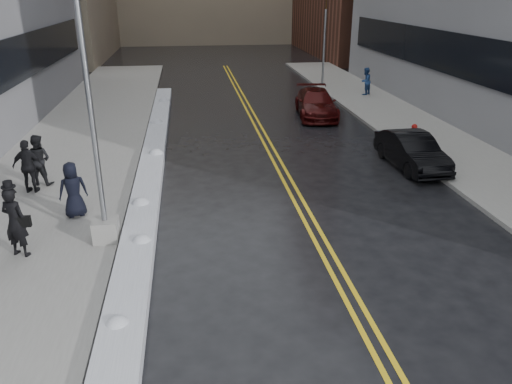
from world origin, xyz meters
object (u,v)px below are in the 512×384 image
object	(u,v)px
traffic_signal	(325,36)
pedestrian_east	(366,81)
pedestrian_c	(73,190)
pedestrian_d	(29,167)
lamppost	(97,156)
car_black	(412,151)
pedestrian_b	(38,160)
fire_hydrant	(414,131)
car_maroon	(316,103)
pedestrian_fedora	(15,222)

from	to	relation	value
traffic_signal	pedestrian_east	distance (m)	4.86
pedestrian_c	pedestrian_d	world-z (taller)	pedestrian_d
lamppost	car_black	bearing A→B (deg)	24.34
pedestrian_b	traffic_signal	bearing A→B (deg)	-114.18
pedestrian_c	fire_hydrant	bearing A→B (deg)	-173.62
pedestrian_east	traffic_signal	bearing A→B (deg)	-105.22
pedestrian_b	car_maroon	world-z (taller)	pedestrian_b
pedestrian_fedora	pedestrian_c	bearing A→B (deg)	-89.70
traffic_signal	pedestrian_east	world-z (taller)	traffic_signal
pedestrian_fedora	pedestrian_d	size ratio (longest dim) A/B	1.03
fire_hydrant	pedestrian_east	xyz separation A→B (m)	(1.26, 10.16, 0.45)
pedestrian_b	car_black	size ratio (longest dim) A/B	0.43
fire_hydrant	car_maroon	size ratio (longest dim) A/B	0.15
traffic_signal	car_maroon	xyz separation A→B (m)	(-2.60, -8.49, -2.70)
pedestrian_b	pedestrian_c	xyz separation A→B (m)	(1.69, -2.87, -0.04)
pedestrian_fedora	pedestrian_c	world-z (taller)	pedestrian_fedora
pedestrian_d	fire_hydrant	bearing A→B (deg)	-156.63
traffic_signal	pedestrian_fedora	size ratio (longest dim) A/B	3.23
pedestrian_c	car_maroon	bearing A→B (deg)	-149.89
fire_hydrant	pedestrian_b	world-z (taller)	pedestrian_b
pedestrian_b	car_black	bearing A→B (deg)	-162.92
lamppost	pedestrian_d	world-z (taller)	lamppost
pedestrian_d	pedestrian_b	bearing A→B (deg)	-91.45
lamppost	pedestrian_c	size ratio (longest dim) A/B	4.54
pedestrian_d	car_black	size ratio (longest dim) A/B	0.44
traffic_signal	pedestrian_c	distance (m)	24.17
lamppost	pedestrian_c	distance (m)	2.57
lamppost	pedestrian_b	size ratio (longest dim) A/B	4.31
pedestrian_d	car_black	world-z (taller)	pedestrian_d
lamppost	car_black	world-z (taller)	lamppost
traffic_signal	pedestrian_c	size ratio (longest dim) A/B	3.58
pedestrian_c	car_black	size ratio (longest dim) A/B	0.41
car_black	pedestrian_fedora	bearing A→B (deg)	-159.75
traffic_signal	pedestrian_d	distance (m)	23.48
lamppost	fire_hydrant	distance (m)	14.81
lamppost	pedestrian_east	xyz separation A→B (m)	(13.56, 18.16, -1.54)
car_black	pedestrian_b	bearing A→B (deg)	178.66
lamppost	pedestrian_fedora	bearing A→B (deg)	-165.57
pedestrian_fedora	car_black	bearing A→B (deg)	-134.15
traffic_signal	pedestrian_fedora	world-z (taller)	traffic_signal
pedestrian_east	car_black	bearing A→B (deg)	38.35
pedestrian_fedora	car_maroon	bearing A→B (deg)	-105.71
fire_hydrant	pedestrian_c	distance (m)	14.82
traffic_signal	car_black	bearing A→B (deg)	-93.34
pedestrian_d	car_black	distance (m)	13.78
fire_hydrant	lamppost	bearing A→B (deg)	-146.96
lamppost	fire_hydrant	bearing A→B (deg)	33.04
fire_hydrant	pedestrian_c	bearing A→B (deg)	-154.92
traffic_signal	car_maroon	bearing A→B (deg)	-107.05
traffic_signal	car_black	size ratio (longest dim) A/B	1.47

